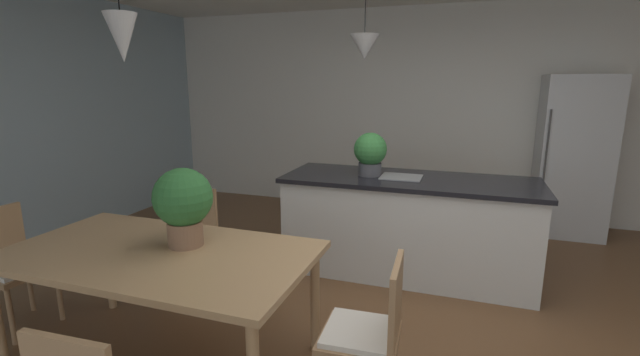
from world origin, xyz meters
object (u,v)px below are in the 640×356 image
refrigerator (573,156)px  potted_plant_on_island (370,152)px  dining_table (159,261)px  chair_kitchen_end (369,331)px  chair_window_end (11,264)px  potted_plant_on_table (183,202)px  chair_far_left (190,238)px  kitchen_island (407,225)px

refrigerator → potted_plant_on_island: bearing=-139.3°
dining_table → chair_kitchen_end: size_ratio=2.14×
chair_kitchen_end → potted_plant_on_island: 1.99m
dining_table → chair_window_end: chair_window_end is taller
dining_table → potted_plant_on_table: potted_plant_on_table is taller
chair_window_end → chair_kitchen_end: bearing=-0.0°
refrigerator → chair_window_end: bearing=-139.6°
chair_far_left → potted_plant_on_table: size_ratio=1.78×
kitchen_island → potted_plant_on_island: size_ratio=5.70×
chair_kitchen_end → kitchen_island: bearing=91.7°
dining_table → kitchen_island: kitchen_island is taller
dining_table → refrigerator: refrigerator is taller
refrigerator → potted_plant_on_table: size_ratio=3.74×
kitchen_island → refrigerator: 2.39m
chair_window_end → refrigerator: refrigerator is taller
chair_far_left → refrigerator: (3.29, 2.67, 0.44)m
potted_plant_on_island → chair_far_left: bearing=-143.4°
dining_table → chair_far_left: size_ratio=2.14×
dining_table → chair_kitchen_end: 1.32m
kitchen_island → refrigerator: bearing=46.5°
kitchen_island → chair_kitchen_end: bearing=-88.3°
dining_table → potted_plant_on_island: bearing=64.4°
chair_window_end → refrigerator: (4.17, 3.54, 0.44)m
chair_far_left → refrigerator: 4.26m
chair_far_left → chair_kitchen_end: 1.93m
chair_far_left → dining_table: bearing=-64.2°
chair_window_end → chair_far_left: bearing=44.7°
chair_far_left → potted_plant_on_table: (0.52, -0.74, 0.55)m
chair_window_end → potted_plant_on_table: size_ratio=1.78×
chair_far_left → potted_plant_on_table: 1.06m
chair_window_end → potted_plant_on_table: bearing=5.3°
chair_kitchen_end → chair_window_end: 2.60m
dining_table → chair_window_end: bearing=179.8°
kitchen_island → potted_plant_on_island: bearing=180.0°
dining_table → kitchen_island: (1.24, 1.84, -0.22)m
refrigerator → potted_plant_on_table: (-2.76, -3.41, 0.11)m
chair_window_end → potted_plant_on_island: (2.18, 1.84, 0.64)m
dining_table → refrigerator: size_ratio=1.02×
chair_kitchen_end → potted_plant_on_table: (-1.20, 0.13, 0.55)m
refrigerator → chair_far_left: bearing=-140.9°
chair_far_left → chair_window_end: same height
chair_far_left → refrigerator: refrigerator is taller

